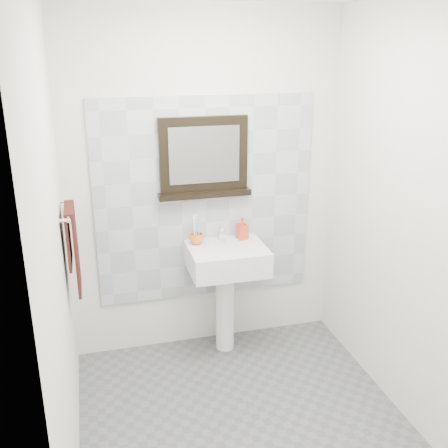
{
  "coord_description": "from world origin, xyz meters",
  "views": [
    {
      "loc": [
        -0.81,
        -2.49,
        2.26
      ],
      "look_at": [
        -0.0,
        0.55,
        1.15
      ],
      "focal_mm": 42.0,
      "sensor_mm": 36.0,
      "label": 1
    }
  ],
  "objects_px": {
    "pedestal_sink": "(227,270)",
    "toothbrush_cup": "(197,239)",
    "soap_dispenser": "(242,228)",
    "framed_mirror": "(204,159)",
    "hand_towel": "(73,242)"
  },
  "relations": [
    {
      "from": "pedestal_sink",
      "to": "soap_dispenser",
      "type": "bearing_deg",
      "value": 38.61
    },
    {
      "from": "hand_towel",
      "to": "framed_mirror",
      "type": "bearing_deg",
      "value": 23.54
    },
    {
      "from": "pedestal_sink",
      "to": "framed_mirror",
      "type": "relative_size",
      "value": 1.43
    },
    {
      "from": "pedestal_sink",
      "to": "toothbrush_cup",
      "type": "distance_m",
      "value": 0.31
    },
    {
      "from": "pedestal_sink",
      "to": "soap_dispenser",
      "type": "height_order",
      "value": "soap_dispenser"
    },
    {
      "from": "pedestal_sink",
      "to": "toothbrush_cup",
      "type": "height_order",
      "value": "pedestal_sink"
    },
    {
      "from": "soap_dispenser",
      "to": "framed_mirror",
      "type": "relative_size",
      "value": 0.25
    },
    {
      "from": "toothbrush_cup",
      "to": "soap_dispenser",
      "type": "relative_size",
      "value": 0.59
    },
    {
      "from": "pedestal_sink",
      "to": "hand_towel",
      "type": "height_order",
      "value": "hand_towel"
    },
    {
      "from": "framed_mirror",
      "to": "toothbrush_cup",
      "type": "bearing_deg",
      "value": -134.02
    },
    {
      "from": "toothbrush_cup",
      "to": "framed_mirror",
      "type": "height_order",
      "value": "framed_mirror"
    },
    {
      "from": "pedestal_sink",
      "to": "toothbrush_cup",
      "type": "bearing_deg",
      "value": 151.79
    },
    {
      "from": "toothbrush_cup",
      "to": "hand_towel",
      "type": "distance_m",
      "value": 0.92
    },
    {
      "from": "soap_dispenser",
      "to": "hand_towel",
      "type": "xyz_separation_m",
      "value": [
        -1.19,
        -0.34,
        0.13
      ]
    },
    {
      "from": "toothbrush_cup",
      "to": "soap_dispenser",
      "type": "bearing_deg",
      "value": 2.66
    }
  ]
}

